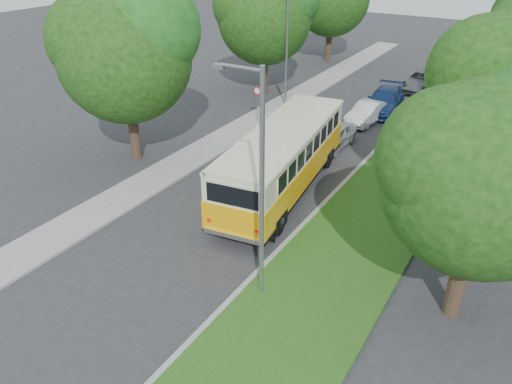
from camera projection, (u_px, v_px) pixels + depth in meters
The scene contains 13 objects.
ground at pixel (204, 228), 21.22m from camera, with size 120.00×120.00×0.00m, color #2D2D30.
curb at pixel (329, 198), 23.33m from camera, with size 0.20×70.00×0.15m, color gray.
grass_verge at pixel (378, 212), 22.27m from camera, with size 4.50×70.00×0.13m, color #2A5516.
sidewalk at pixel (187, 160), 27.14m from camera, with size 2.20×70.00×0.12m, color gray.
treeline at pixel (415, 25), 30.56m from camera, with size 24.27×41.91×9.46m.
lamppost_near at pixel (259, 183), 15.36m from camera, with size 1.71×0.16×8.00m.
lamppost_far at pixel (286, 47), 33.47m from camera, with size 1.71×0.16×7.50m.
warning_sign at pixel (257, 98), 31.49m from camera, with size 0.56×0.10×2.50m.
vintage_bus at pixel (283, 161), 23.33m from camera, with size 2.80×10.89×3.23m, color #FFAF08, non-canonical shape.
car_silver at pixel (334, 136), 28.54m from camera, with size 1.57×3.89×1.33m, color #B2B1B6.
car_white at pixel (367, 113), 32.16m from camera, with size 1.39×3.97×1.31m, color silver.
car_blue at pixel (385, 100), 34.03m from camera, with size 2.13×5.23×1.52m, color navy.
car_grey at pixel (422, 81), 38.47m from camera, with size 2.35×5.10×1.42m, color slate.
Camera 1 is at (11.15, -14.26, 11.41)m, focal length 35.00 mm.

